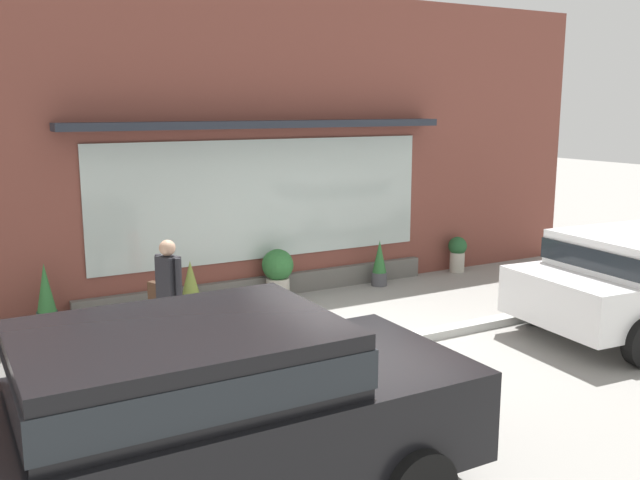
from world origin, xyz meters
TOP-DOWN VIEW (x-y plane):
  - ground_plane at (0.00, 0.00)m, footprint 60.00×60.00m
  - curb_strip at (0.00, -0.20)m, footprint 14.00×0.24m
  - storefront at (0.00, 3.19)m, footprint 14.00×0.81m
  - fire_hydrant at (-1.61, 0.53)m, footprint 0.42×0.39m
  - pedestrian_with_handbag at (-2.33, 0.90)m, footprint 0.33×0.61m
  - parked_car_black at (-3.20, -2.75)m, footprint 4.38×2.11m
  - potted_plant_low_front at (2.15, 2.64)m, footprint 0.29×0.29m
  - potted_plant_window_left at (-3.59, 2.63)m, footprint 0.29×0.29m
  - potted_plant_window_right at (0.12, 2.70)m, footprint 0.54×0.54m
  - potted_plant_corner_tall at (4.09, 2.77)m, footprint 0.37×0.37m
  - potted_plant_doorstep at (-1.46, 2.57)m, footprint 0.34×0.34m

SIDE VIEW (x-z plane):
  - ground_plane at x=0.00m, z-range 0.00..0.00m
  - curb_strip at x=0.00m, z-range 0.00..0.12m
  - potted_plant_corner_tall at x=4.09m, z-range 0.04..0.75m
  - potted_plant_low_front at x=2.15m, z-range -0.02..0.83m
  - potted_plant_doorstep at x=-1.46m, z-range -0.02..0.85m
  - fire_hydrant at x=-1.61m, z-range -0.01..0.88m
  - potted_plant_window_right at x=0.12m, z-range 0.05..0.92m
  - potted_plant_window_left at x=-3.59m, z-range -0.03..1.03m
  - pedestrian_with_handbag at x=-2.33m, z-range 0.11..1.69m
  - parked_car_black at x=-3.20m, z-range 0.11..1.71m
  - storefront at x=0.00m, z-range -0.05..5.09m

